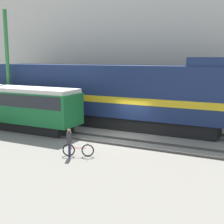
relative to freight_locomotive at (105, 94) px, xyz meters
name	(u,v)px	position (x,y,z in m)	size (l,w,h in m)	color
ground_plane	(125,138)	(3.16, -2.93, -2.59)	(120.00, 120.00, 0.00)	gray
track_near	(117,141)	(3.16, -4.24, -2.52)	(60.00, 1.50, 0.14)	#47423D
track_far	(140,128)	(3.16, 0.00, -2.52)	(60.00, 1.50, 0.14)	#47423D
building_backdrop	(170,52)	(3.16, 7.34, 3.44)	(38.63, 6.00, 12.05)	beige
freight_locomotive	(105,94)	(0.00, 0.00, 0.00)	(20.05, 3.04, 5.55)	black
streetcar	(11,105)	(-6.09, -4.24, -0.71)	(11.89, 2.54, 3.30)	black
bicycle	(78,150)	(2.55, -7.94, -2.23)	(1.70, 0.80, 0.78)	black
person	(69,140)	(2.16, -8.25, -1.61)	(0.34, 0.42, 1.62)	#232D4C
utility_pole_left	(8,67)	(-8.31, -2.12, 2.16)	(0.32, 0.32, 9.49)	#2D7238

